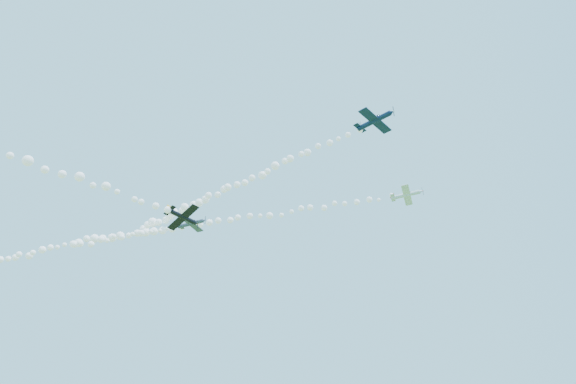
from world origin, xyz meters
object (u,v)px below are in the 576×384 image
(plane_navy, at_px, (375,120))
(plane_grey, at_px, (192,224))
(plane_white, at_px, (407,195))
(plane_black, at_px, (183,217))

(plane_navy, relative_size, plane_grey, 1.15)
(plane_white, xyz_separation_m, plane_navy, (-1.77, -24.36, 3.48))
(plane_navy, bearing_deg, plane_grey, -170.44)
(plane_white, height_order, plane_navy, plane_navy)
(plane_black, bearing_deg, plane_grey, 47.84)
(plane_white, distance_m, plane_navy, 24.67)
(plane_grey, bearing_deg, plane_black, -62.71)
(plane_grey, xyz_separation_m, plane_black, (5.81, -12.10, -4.56))
(plane_black, bearing_deg, plane_white, -31.11)
(plane_white, xyz_separation_m, plane_black, (-37.28, -27.78, -11.23))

